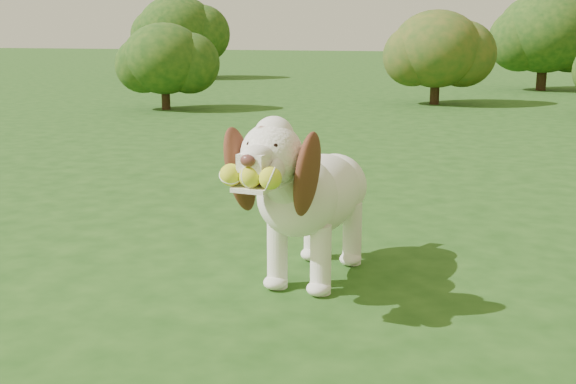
% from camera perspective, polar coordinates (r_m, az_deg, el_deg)
% --- Properties ---
extents(ground, '(80.00, 80.00, 0.00)m').
position_cam_1_polar(ground, '(3.94, 10.23, -5.21)').
color(ground, '#1B4213').
rests_on(ground, ground).
extents(dog, '(0.49, 1.31, 0.85)m').
position_cam_1_polar(dog, '(3.42, 1.70, 0.12)').
color(dog, white).
rests_on(dog, ground).
extents(shrub_a, '(1.27, 1.27, 1.32)m').
position_cam_1_polar(shrub_a, '(11.36, -9.74, 10.34)').
color(shrub_a, '#382314').
rests_on(shrub_a, ground).
extents(shrub_b, '(1.48, 1.48, 1.53)m').
position_cam_1_polar(shrub_b, '(12.25, 11.66, 11.01)').
color(shrub_b, '#382314').
rests_on(shrub_b, ground).
extents(shrub_i, '(1.90, 1.90, 1.97)m').
position_cam_1_polar(shrub_i, '(15.74, 19.64, 11.78)').
color(shrub_i, '#382314').
rests_on(shrub_i, ground).
extents(shrub_g, '(2.00, 2.00, 2.08)m').
position_cam_1_polar(shrub_g, '(18.97, -8.72, 12.57)').
color(shrub_g, '#382314').
rests_on(shrub_g, ground).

